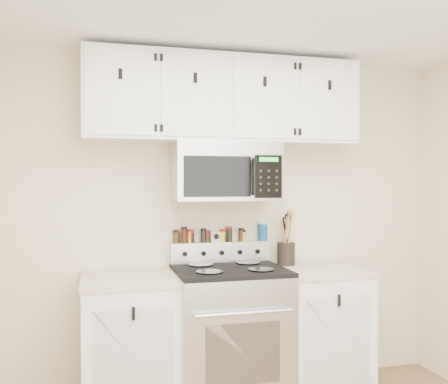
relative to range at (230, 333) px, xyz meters
name	(u,v)px	position (x,y,z in m)	size (l,w,h in m)	color
back_wall	(219,222)	(0.00, 0.32, 0.76)	(3.50, 0.01, 2.50)	beige
range	(230,333)	(0.00, 0.00, 0.00)	(0.76, 0.65, 1.10)	#B7B7BA
base_cabinet_left	(130,344)	(-0.69, 0.02, -0.03)	(0.64, 0.62, 0.92)	white
base_cabinet_right	(319,329)	(0.69, 0.02, -0.03)	(0.64, 0.62, 0.92)	white
microwave	(225,171)	(0.00, 0.13, 1.14)	(0.76, 0.44, 0.42)	#9E9EA3
upper_cabinets	(224,100)	(0.00, 0.15, 1.66)	(2.00, 0.35, 0.62)	white
utensil_crock	(286,252)	(0.49, 0.19, 0.53)	(0.14, 0.14, 0.40)	black
kitchen_timer	(215,237)	(-0.04, 0.28, 0.65)	(0.07, 0.06, 0.08)	silver
salt_canister	(263,232)	(0.34, 0.28, 0.68)	(0.08, 0.08, 0.14)	#135289
spice_jar_0	(176,237)	(-0.34, 0.28, 0.66)	(0.05, 0.05, 0.10)	#3B2A0E
spice_jar_1	(178,236)	(-0.32, 0.28, 0.66)	(0.04, 0.04, 0.10)	black
spice_jar_2	(184,235)	(-0.28, 0.28, 0.67)	(0.04, 0.04, 0.12)	#3B1D0E
spice_jar_3	(191,236)	(-0.23, 0.28, 0.66)	(0.05, 0.05, 0.10)	gold
spice_jar_4	(191,236)	(-0.22, 0.28, 0.66)	(0.05, 0.05, 0.09)	black
spice_jar_5	(203,235)	(-0.13, 0.28, 0.67)	(0.04, 0.04, 0.10)	black
spice_jar_6	(208,236)	(-0.10, 0.28, 0.66)	(0.04, 0.04, 0.09)	#3B230E
spice_jar_7	(222,236)	(0.02, 0.28, 0.66)	(0.04, 0.04, 0.09)	yellow
spice_jar_8	(229,234)	(0.07, 0.28, 0.67)	(0.05, 0.05, 0.12)	black
spice_jar_9	(241,235)	(0.17, 0.28, 0.66)	(0.04, 0.04, 0.10)	#3B1D0E
spice_jar_10	(243,235)	(0.18, 0.28, 0.66)	(0.04, 0.04, 0.09)	gold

